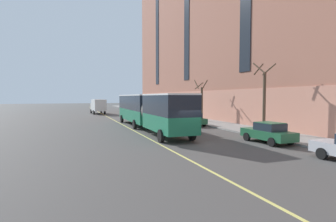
{
  "coord_description": "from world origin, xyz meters",
  "views": [
    {
      "loc": [
        -8.51,
        -17.79,
        3.47
      ],
      "look_at": [
        2.31,
        11.02,
        1.8
      ],
      "focal_mm": 28.0,
      "sensor_mm": 36.0,
      "label": 1
    }
  ],
  "objects_px": {
    "city_bus": "(147,109)",
    "street_tree_far_uptown": "(201,101)",
    "parked_car_green_0": "(154,112)",
    "parked_car_green_4": "(268,133)",
    "parked_car_green_1": "(192,119)",
    "street_tree_mid_block": "(264,97)",
    "box_truck": "(98,106)"
  },
  "relations": [
    {
      "from": "parked_car_green_1",
      "to": "parked_car_green_4",
      "type": "bearing_deg",
      "value": -89.49
    },
    {
      "from": "city_bus",
      "to": "parked_car_green_0",
      "type": "height_order",
      "value": "city_bus"
    },
    {
      "from": "street_tree_far_uptown",
      "to": "street_tree_mid_block",
      "type": "bearing_deg",
      "value": -89.93
    },
    {
      "from": "parked_car_green_0",
      "to": "parked_car_green_1",
      "type": "relative_size",
      "value": 0.9
    },
    {
      "from": "street_tree_mid_block",
      "to": "street_tree_far_uptown",
      "type": "relative_size",
      "value": 1.15
    },
    {
      "from": "box_truck",
      "to": "street_tree_far_uptown",
      "type": "relative_size",
      "value": 1.28
    },
    {
      "from": "parked_car_green_1",
      "to": "street_tree_far_uptown",
      "type": "bearing_deg",
      "value": 48.3
    },
    {
      "from": "box_truck",
      "to": "parked_car_green_1",
      "type": "bearing_deg",
      "value": -72.02
    },
    {
      "from": "city_bus",
      "to": "box_truck",
      "type": "height_order",
      "value": "city_bus"
    },
    {
      "from": "parked_car_green_4",
      "to": "street_tree_far_uptown",
      "type": "height_order",
      "value": "street_tree_far_uptown"
    },
    {
      "from": "city_bus",
      "to": "street_tree_far_uptown",
      "type": "relative_size",
      "value": 3.51
    },
    {
      "from": "parked_car_green_4",
      "to": "street_tree_far_uptown",
      "type": "xyz_separation_m",
      "value": [
        3.0,
        16.36,
        2.17
      ]
    },
    {
      "from": "parked_car_green_4",
      "to": "city_bus",
      "type": "bearing_deg",
      "value": 118.42
    },
    {
      "from": "parked_car_green_1",
      "to": "street_tree_far_uptown",
      "type": "distance_m",
      "value": 5.15
    },
    {
      "from": "parked_car_green_1",
      "to": "parked_car_green_4",
      "type": "height_order",
      "value": "same"
    },
    {
      "from": "parked_car_green_0",
      "to": "street_tree_mid_block",
      "type": "height_order",
      "value": "street_tree_mid_block"
    },
    {
      "from": "city_bus",
      "to": "box_truck",
      "type": "distance_m",
      "value": 27.64
    },
    {
      "from": "city_bus",
      "to": "parked_car_green_4",
      "type": "xyz_separation_m",
      "value": [
        6.15,
        -11.37,
        -1.37
      ]
    },
    {
      "from": "parked_car_green_4",
      "to": "box_truck",
      "type": "relative_size",
      "value": 0.59
    },
    {
      "from": "city_bus",
      "to": "street_tree_far_uptown",
      "type": "distance_m",
      "value": 10.45
    },
    {
      "from": "parked_car_green_0",
      "to": "parked_car_green_4",
      "type": "distance_m",
      "value": 28.36
    },
    {
      "from": "parked_car_green_0",
      "to": "street_tree_mid_block",
      "type": "relative_size",
      "value": 0.66
    },
    {
      "from": "parked_car_green_0",
      "to": "street_tree_far_uptown",
      "type": "height_order",
      "value": "street_tree_far_uptown"
    },
    {
      "from": "box_truck",
      "to": "street_tree_mid_block",
      "type": "relative_size",
      "value": 1.11
    },
    {
      "from": "parked_car_green_0",
      "to": "parked_car_green_1",
      "type": "xyz_separation_m",
      "value": [
        -0.14,
        -15.49,
        0.0
      ]
    },
    {
      "from": "parked_car_green_4",
      "to": "box_truck",
      "type": "height_order",
      "value": "box_truck"
    },
    {
      "from": "parked_car_green_1",
      "to": "box_truck",
      "type": "relative_size",
      "value": 0.66
    },
    {
      "from": "city_bus",
      "to": "street_tree_mid_block",
      "type": "relative_size",
      "value": 3.05
    },
    {
      "from": "city_bus",
      "to": "parked_car_green_1",
      "type": "bearing_deg",
      "value": 13.93
    },
    {
      "from": "city_bus",
      "to": "box_truck",
      "type": "relative_size",
      "value": 2.75
    },
    {
      "from": "parked_car_green_1",
      "to": "street_tree_mid_block",
      "type": "distance_m",
      "value": 9.74
    },
    {
      "from": "box_truck",
      "to": "street_tree_mid_block",
      "type": "xyz_separation_m",
      "value": [
        11.57,
        -34.87,
        1.75
      ]
    }
  ]
}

